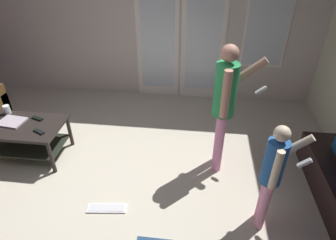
% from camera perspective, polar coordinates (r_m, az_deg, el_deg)
% --- Properties ---
extents(ground_plane, '(6.22, 5.13, 0.02)m').
position_cam_1_polar(ground_plane, '(3.64, -12.43, -13.40)').
color(ground_plane, beige).
extents(wall_back_with_doors, '(6.22, 0.09, 2.88)m').
position_cam_1_polar(wall_back_with_doors, '(5.08, -4.32, 19.64)').
color(wall_back_with_doors, beige).
rests_on(wall_back_with_doors, ground_plane).
extents(coffee_table, '(1.05, 0.65, 0.51)m').
position_cam_1_polar(coffee_table, '(4.24, -27.07, -2.39)').
color(coffee_table, black).
rests_on(coffee_table, ground_plane).
extents(person_adult, '(0.62, 0.45, 1.65)m').
position_cam_1_polar(person_adult, '(3.33, 11.46, 3.89)').
color(person_adult, pink).
rests_on(person_adult, ground_plane).
extents(person_child, '(0.47, 0.34, 1.25)m').
position_cam_1_polar(person_child, '(2.86, 20.45, -9.55)').
color(person_child, pink).
rests_on(person_child, ground_plane).
extents(loose_keyboard, '(0.45, 0.18, 0.02)m').
position_cam_1_polar(loose_keyboard, '(3.41, -12.25, -17.00)').
color(loose_keyboard, white).
rests_on(loose_keyboard, ground_plane).
extents(laptop_closed, '(0.35, 0.30, 0.02)m').
position_cam_1_polar(laptop_closed, '(4.28, -29.00, -0.30)').
color(laptop_closed, '#B9ABB7').
rests_on(laptop_closed, coffee_table).
extents(cup_near_edge, '(0.09, 0.09, 0.12)m').
position_cam_1_polar(cup_near_edge, '(4.49, -29.75, 1.83)').
color(cup_near_edge, white).
rests_on(cup_near_edge, coffee_table).
extents(tv_remote_black, '(0.17, 0.12, 0.02)m').
position_cam_1_polar(tv_remote_black, '(3.91, -24.60, -2.15)').
color(tv_remote_black, black).
rests_on(tv_remote_black, coffee_table).
extents(dvd_remote_slim, '(0.18, 0.10, 0.02)m').
position_cam_1_polar(dvd_remote_slim, '(4.19, -24.86, 0.27)').
color(dvd_remote_slim, black).
rests_on(dvd_remote_slim, coffee_table).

